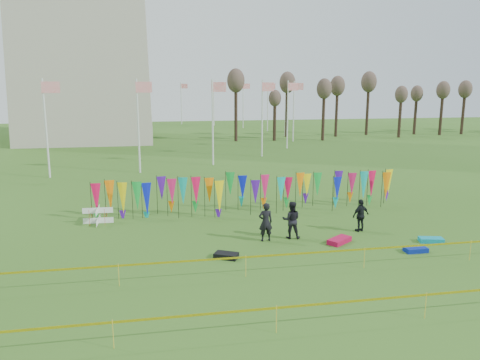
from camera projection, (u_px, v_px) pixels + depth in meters
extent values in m
plane|color=#2F5718|center=(278.00, 249.00, 21.66)|extent=(160.00, 160.00, 0.00)
cylinder|color=silver|center=(286.00, 109.00, 69.62)|extent=(0.16, 0.16, 8.00)
plane|color=red|center=(290.00, 86.00, 69.07)|extent=(1.40, 0.00, 1.40)
cylinder|color=silver|center=(268.00, 107.00, 76.43)|extent=(0.16, 0.16, 8.00)
plane|color=red|center=(271.00, 86.00, 75.88)|extent=(1.40, 0.00, 1.40)
cylinder|color=silver|center=(243.00, 105.00, 82.44)|extent=(0.16, 0.16, 8.00)
plane|color=red|center=(246.00, 86.00, 81.89)|extent=(1.40, 0.00, 1.40)
cylinder|color=silver|center=(214.00, 104.00, 87.23)|extent=(0.16, 0.16, 8.00)
plane|color=red|center=(217.00, 86.00, 86.68)|extent=(1.40, 0.00, 1.40)
cylinder|color=silver|center=(181.00, 103.00, 90.48)|extent=(0.16, 0.16, 8.00)
plane|color=red|center=(184.00, 86.00, 89.93)|extent=(1.40, 0.00, 1.40)
cylinder|color=silver|center=(146.00, 103.00, 91.97)|extent=(0.16, 0.16, 8.00)
plane|color=red|center=(148.00, 86.00, 91.42)|extent=(1.40, 0.00, 1.40)
cylinder|color=silver|center=(108.00, 103.00, 91.60)|extent=(0.16, 0.16, 8.00)
plane|color=red|center=(111.00, 86.00, 91.05)|extent=(1.40, 0.00, 1.40)
cylinder|color=silver|center=(69.00, 104.00, 89.38)|extent=(0.16, 0.16, 8.00)
plane|color=red|center=(71.00, 86.00, 88.83)|extent=(1.40, 0.00, 1.40)
cylinder|color=silver|center=(27.00, 105.00, 85.48)|extent=(0.16, 0.16, 8.00)
plane|color=red|center=(29.00, 86.00, 84.93)|extent=(1.40, 0.00, 1.40)
cylinder|color=silver|center=(46.00, 129.00, 37.64)|extent=(0.16, 0.16, 8.00)
plane|color=red|center=(51.00, 87.00, 37.09)|extent=(1.40, 0.00, 1.40)
cylinder|color=silver|center=(138.00, 127.00, 39.85)|extent=(0.16, 0.16, 8.00)
plane|color=red|center=(144.00, 87.00, 39.30)|extent=(1.40, 0.00, 1.40)
cylinder|color=silver|center=(213.00, 123.00, 43.75)|extent=(0.16, 0.16, 8.00)
plane|color=red|center=(219.00, 87.00, 43.20)|extent=(1.40, 0.00, 1.40)
cylinder|color=silver|center=(262.00, 119.00, 49.07)|extent=(0.16, 0.16, 8.00)
plane|color=red|center=(268.00, 87.00, 48.52)|extent=(1.40, 0.00, 1.40)
cylinder|color=silver|center=(288.00, 115.00, 55.46)|extent=(0.16, 0.16, 8.00)
plane|color=red|center=(293.00, 87.00, 54.91)|extent=(1.40, 0.00, 1.40)
cylinder|color=silver|center=(294.00, 112.00, 62.46)|extent=(0.16, 0.16, 8.00)
plane|color=red|center=(298.00, 86.00, 61.91)|extent=(1.40, 0.00, 1.40)
cylinder|color=black|center=(92.00, 201.00, 26.19)|extent=(0.03, 0.03, 2.23)
cone|color=#E40C49|center=(97.00, 196.00, 26.20)|extent=(0.64, 0.64, 1.60)
cylinder|color=black|center=(105.00, 200.00, 26.32)|extent=(0.03, 0.03, 2.23)
cone|color=orange|center=(110.00, 196.00, 26.32)|extent=(0.64, 0.64, 1.60)
cylinder|color=black|center=(118.00, 199.00, 26.44)|extent=(0.03, 0.03, 2.23)
cone|color=yellow|center=(123.00, 195.00, 26.44)|extent=(0.64, 0.64, 1.60)
cylinder|color=black|center=(130.00, 199.00, 26.56)|extent=(0.03, 0.03, 2.23)
cone|color=green|center=(135.00, 195.00, 26.57)|extent=(0.64, 0.64, 1.60)
cylinder|color=black|center=(143.00, 198.00, 26.69)|extent=(0.03, 0.03, 2.23)
cone|color=#0B19C0|center=(148.00, 194.00, 26.69)|extent=(0.64, 0.64, 1.60)
cylinder|color=black|center=(155.00, 198.00, 26.81)|extent=(0.03, 0.03, 2.23)
cone|color=#4A129F|center=(160.00, 194.00, 26.82)|extent=(0.64, 0.64, 1.60)
cylinder|color=black|center=(167.00, 197.00, 26.94)|extent=(0.03, 0.03, 2.23)
cone|color=#E11960|center=(172.00, 193.00, 26.94)|extent=(0.64, 0.64, 1.60)
cylinder|color=black|center=(179.00, 197.00, 27.06)|extent=(0.03, 0.03, 2.23)
cone|color=#0BAAA4|center=(184.00, 193.00, 27.06)|extent=(0.64, 0.64, 1.60)
cylinder|color=black|center=(191.00, 196.00, 27.18)|extent=(0.03, 0.03, 2.23)
cone|color=#E40C49|center=(196.00, 192.00, 27.19)|extent=(0.64, 0.64, 1.60)
cylinder|color=black|center=(203.00, 196.00, 27.31)|extent=(0.03, 0.03, 2.23)
cone|color=orange|center=(208.00, 192.00, 27.31)|extent=(0.64, 0.64, 1.60)
cylinder|color=black|center=(215.00, 195.00, 27.43)|extent=(0.03, 0.03, 2.23)
cone|color=yellow|center=(220.00, 191.00, 27.43)|extent=(0.64, 0.64, 1.60)
cylinder|color=black|center=(227.00, 195.00, 27.55)|extent=(0.03, 0.03, 2.23)
cone|color=green|center=(231.00, 191.00, 27.56)|extent=(0.64, 0.64, 1.60)
cylinder|color=black|center=(238.00, 194.00, 27.68)|extent=(0.03, 0.03, 2.23)
cone|color=#0B19C0|center=(243.00, 190.00, 27.68)|extent=(0.64, 0.64, 1.60)
cylinder|color=black|center=(249.00, 194.00, 27.80)|extent=(0.03, 0.03, 2.23)
cone|color=#4A129F|center=(254.00, 190.00, 27.80)|extent=(0.64, 0.64, 1.60)
cylinder|color=black|center=(261.00, 193.00, 27.92)|extent=(0.03, 0.03, 2.23)
cone|color=#E11960|center=(265.00, 189.00, 27.93)|extent=(0.64, 0.64, 1.60)
cylinder|color=black|center=(272.00, 193.00, 28.05)|extent=(0.03, 0.03, 2.23)
cone|color=#0BAAA4|center=(277.00, 189.00, 28.05)|extent=(0.64, 0.64, 1.60)
cylinder|color=black|center=(283.00, 192.00, 28.17)|extent=(0.03, 0.03, 2.23)
cone|color=#E40C49|center=(288.00, 188.00, 28.17)|extent=(0.64, 0.64, 1.60)
cylinder|color=black|center=(294.00, 192.00, 28.30)|extent=(0.03, 0.03, 2.23)
cone|color=orange|center=(299.00, 188.00, 28.30)|extent=(0.64, 0.64, 1.60)
cylinder|color=black|center=(305.00, 191.00, 28.42)|extent=(0.03, 0.03, 2.23)
cone|color=yellow|center=(310.00, 188.00, 28.42)|extent=(0.64, 0.64, 1.60)
cylinder|color=black|center=(316.00, 191.00, 28.54)|extent=(0.03, 0.03, 2.23)
cone|color=green|center=(321.00, 187.00, 28.55)|extent=(0.64, 0.64, 1.60)
cylinder|color=black|center=(327.00, 191.00, 28.67)|extent=(0.03, 0.03, 2.23)
cone|color=#0B19C0|center=(331.00, 187.00, 28.67)|extent=(0.64, 0.64, 1.60)
cylinder|color=black|center=(337.00, 190.00, 28.79)|extent=(0.03, 0.03, 2.23)
cone|color=#4A129F|center=(342.00, 186.00, 28.79)|extent=(0.64, 0.64, 1.60)
cylinder|color=black|center=(348.00, 190.00, 28.91)|extent=(0.03, 0.03, 2.23)
cone|color=#E11960|center=(352.00, 186.00, 28.92)|extent=(0.64, 0.64, 1.60)
cylinder|color=black|center=(358.00, 189.00, 29.04)|extent=(0.03, 0.03, 2.23)
cone|color=#0BAAA4|center=(363.00, 185.00, 29.04)|extent=(0.64, 0.64, 1.60)
cylinder|color=black|center=(369.00, 189.00, 29.16)|extent=(0.03, 0.03, 2.23)
cone|color=#E40C49|center=(373.00, 185.00, 29.16)|extent=(0.64, 0.64, 1.60)
cylinder|color=black|center=(379.00, 188.00, 29.28)|extent=(0.03, 0.03, 2.23)
cone|color=orange|center=(384.00, 185.00, 29.29)|extent=(0.64, 0.64, 1.60)
cylinder|color=black|center=(389.00, 188.00, 29.41)|extent=(0.03, 0.03, 2.23)
cone|color=yellow|center=(394.00, 184.00, 29.41)|extent=(0.64, 0.64, 1.60)
cube|color=#FFF105|center=(297.00, 254.00, 18.75)|extent=(26.00, 0.01, 0.08)
cylinder|color=gold|center=(118.00, 275.00, 17.58)|extent=(0.02, 0.02, 0.90)
cylinder|color=gold|center=(248.00, 266.00, 18.47)|extent=(0.02, 0.02, 0.90)
cylinder|color=gold|center=(366.00, 258.00, 19.36)|extent=(0.02, 0.02, 0.90)
cylinder|color=gold|center=(474.00, 250.00, 20.26)|extent=(0.02, 0.02, 0.90)
cube|color=#FFF105|center=(339.00, 302.00, 14.55)|extent=(26.00, 0.01, 0.08)
cylinder|color=gold|center=(107.00, 335.00, 13.37)|extent=(0.02, 0.02, 0.90)
cylinder|color=gold|center=(276.00, 319.00, 14.26)|extent=(0.02, 0.02, 0.90)
cylinder|color=gold|center=(426.00, 305.00, 15.16)|extent=(0.02, 0.02, 0.90)
cylinder|color=#3A271D|center=(237.00, 117.00, 64.49)|extent=(0.44, 0.44, 6.40)
ellipsoid|color=brown|center=(237.00, 92.00, 63.82)|extent=(1.92, 1.92, 2.56)
cylinder|color=#3A271D|center=(266.00, 116.00, 65.21)|extent=(0.44, 0.44, 6.40)
ellipsoid|color=brown|center=(266.00, 92.00, 64.54)|extent=(1.92, 1.92, 2.56)
cylinder|color=#3A271D|center=(293.00, 116.00, 65.92)|extent=(0.44, 0.44, 6.40)
ellipsoid|color=brown|center=(294.00, 92.00, 65.25)|extent=(1.92, 1.92, 2.56)
cylinder|color=#3A271D|center=(320.00, 116.00, 66.63)|extent=(0.44, 0.44, 6.40)
ellipsoid|color=brown|center=(321.00, 92.00, 65.97)|extent=(1.92, 1.92, 2.56)
cylinder|color=#3A271D|center=(347.00, 115.00, 67.35)|extent=(0.44, 0.44, 6.40)
ellipsoid|color=brown|center=(348.00, 92.00, 66.68)|extent=(1.92, 1.92, 2.56)
cylinder|color=#3A271D|center=(372.00, 115.00, 68.06)|extent=(0.44, 0.44, 6.40)
ellipsoid|color=brown|center=(374.00, 92.00, 67.39)|extent=(1.92, 1.92, 2.56)
cylinder|color=#3A271D|center=(398.00, 115.00, 68.78)|extent=(0.44, 0.44, 6.40)
ellipsoid|color=brown|center=(399.00, 92.00, 68.11)|extent=(1.92, 1.92, 2.56)
cylinder|color=#3A271D|center=(423.00, 114.00, 69.49)|extent=(0.44, 0.44, 6.40)
ellipsoid|color=brown|center=(424.00, 91.00, 68.82)|extent=(1.92, 1.92, 2.56)
cylinder|color=#3A271D|center=(447.00, 114.00, 70.21)|extent=(0.44, 0.44, 6.40)
ellipsoid|color=brown|center=(449.00, 91.00, 69.54)|extent=(1.92, 1.92, 2.56)
cylinder|color=#3A271D|center=(471.00, 114.00, 70.92)|extent=(0.44, 0.44, 6.40)
ellipsoid|color=brown|center=(473.00, 91.00, 70.25)|extent=(1.92, 1.92, 2.56)
cylinder|color=red|center=(89.00, 218.00, 25.13)|extent=(0.02, 0.02, 0.92)
cylinder|color=red|center=(105.00, 217.00, 25.27)|extent=(0.02, 0.02, 0.92)
cylinder|color=red|center=(91.00, 214.00, 25.90)|extent=(0.02, 0.02, 0.92)
cylinder|color=red|center=(106.00, 213.00, 26.05)|extent=(0.02, 0.02, 0.92)
imported|color=black|center=(266.00, 222.00, 22.64)|extent=(0.72, 0.54, 1.91)
imported|color=black|center=(291.00, 220.00, 23.07)|extent=(1.02, 0.76, 1.87)
imported|color=black|center=(361.00, 215.00, 24.16)|extent=(1.12, 0.83, 1.71)
cube|color=#092192|center=(416.00, 250.00, 21.29)|extent=(1.02, 0.54, 0.21)
cube|color=#B60C3B|center=(339.00, 240.00, 22.51)|extent=(1.41, 1.26, 0.24)
cube|color=black|center=(226.00, 256.00, 20.52)|extent=(1.17, 1.00, 0.23)
cube|color=#0C91AC|center=(431.00, 240.00, 22.63)|extent=(1.22, 0.79, 0.21)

